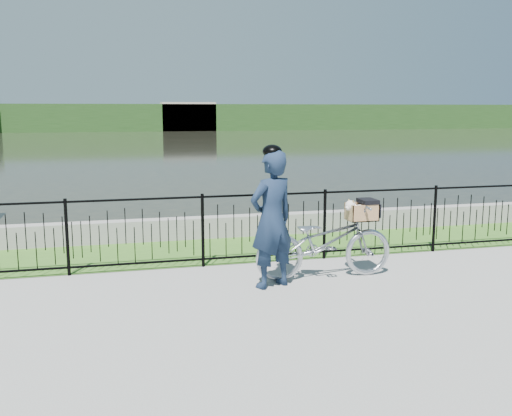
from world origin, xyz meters
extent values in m
plane|color=gray|center=(0.00, 0.00, 0.00)|extent=(120.00, 120.00, 0.00)
cube|color=#3A6821|center=(0.00, 2.60, 0.00)|extent=(60.00, 2.00, 0.01)
plane|color=#26271D|center=(0.00, 33.00, 0.00)|extent=(120.00, 120.00, 0.00)
cube|color=gray|center=(0.00, 3.60, 0.20)|extent=(60.00, 0.30, 0.40)
cube|color=#22431A|center=(0.00, 60.00, 1.50)|extent=(120.00, 6.00, 3.00)
cube|color=#B0A28D|center=(6.00, 58.50, 1.60)|extent=(6.00, 3.00, 3.20)
imported|color=#A6A9B2|center=(0.61, 0.58, 0.54)|extent=(2.04, 0.71, 1.07)
cube|color=black|center=(1.18, 0.58, 0.83)|extent=(0.38, 0.18, 0.02)
cube|color=#A0734A|center=(1.18, 0.58, 0.84)|extent=(0.42, 0.31, 0.01)
cube|color=#A0734A|center=(1.18, 0.73, 0.95)|extent=(0.42, 0.01, 0.25)
cube|color=#A0734A|center=(1.18, 0.43, 0.95)|extent=(0.42, 0.02, 0.25)
cube|color=#A0734A|center=(1.38, 0.58, 0.95)|extent=(0.02, 0.31, 0.25)
cube|color=#A0734A|center=(0.98, 0.58, 0.95)|extent=(0.01, 0.31, 0.25)
cube|color=black|center=(1.27, 0.58, 1.11)|extent=(0.23, 0.33, 0.06)
cube|color=black|center=(1.40, 0.58, 0.98)|extent=(0.02, 0.33, 0.20)
ellipsoid|color=silver|center=(1.16, 0.58, 0.96)|extent=(0.31, 0.22, 0.20)
sphere|color=silver|center=(0.99, 0.56, 1.06)|extent=(0.15, 0.15, 0.15)
sphere|color=silver|center=(0.94, 0.54, 1.03)|extent=(0.07, 0.07, 0.07)
sphere|color=black|center=(0.92, 0.53, 1.02)|extent=(0.02, 0.02, 0.02)
cone|color=olive|center=(0.99, 0.62, 1.12)|extent=(0.06, 0.08, 0.08)
cone|color=olive|center=(1.01, 0.52, 1.12)|extent=(0.06, 0.08, 0.08)
imported|color=#142238|center=(-0.24, 0.36, 0.94)|extent=(0.81, 0.68, 1.89)
ellipsoid|color=black|center=(-0.24, 0.36, 1.87)|extent=(0.26, 0.29, 0.18)
camera|label=1|loc=(-2.28, -6.96, 2.42)|focal=40.00mm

